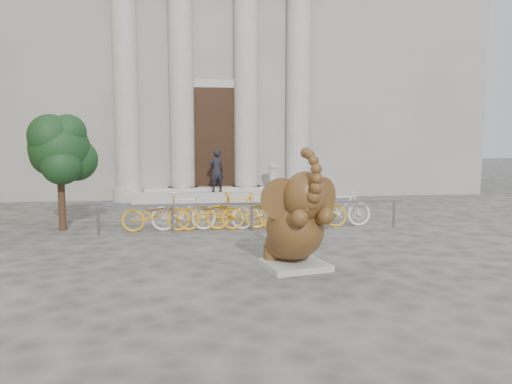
{
  "coord_description": "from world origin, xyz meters",
  "views": [
    {
      "loc": [
        -1.02,
        -9.05,
        2.43
      ],
      "look_at": [
        0.57,
        2.5,
        1.1
      ],
      "focal_mm": 35.0,
      "sensor_mm": 36.0,
      "label": 1
    }
  ],
  "objects": [
    {
      "name": "elephant_statue",
      "position": [
        0.92,
        -0.31,
        0.8
      ],
      "size": [
        1.45,
        1.73,
        2.21
      ],
      "rotation": [
        0.0,
        0.0,
        0.22
      ],
      "color": "#A8A59E",
      "rests_on": "ground"
    },
    {
      "name": "ground",
      "position": [
        0.0,
        0.0,
        0.0
      ],
      "size": [
        80.0,
        80.0,
        0.0
      ],
      "primitive_type": "plane",
      "color": "#474442",
      "rests_on": "ground"
    },
    {
      "name": "classical_building",
      "position": [
        0.0,
        14.93,
        5.98
      ],
      "size": [
        22.0,
        10.7,
        12.0
      ],
      "color": "gray",
      "rests_on": "ground"
    },
    {
      "name": "bike_rack",
      "position": [
        0.58,
        3.65,
        0.5
      ],
      "size": [
        8.0,
        0.53,
        1.0
      ],
      "color": "slate",
      "rests_on": "ground"
    },
    {
      "name": "tree",
      "position": [
        -4.19,
        4.11,
        2.06
      ],
      "size": [
        1.7,
        1.55,
        2.95
      ],
      "color": "#332114",
      "rests_on": "ground"
    },
    {
      "name": "entrance_steps",
      "position": [
        0.0,
        9.4,
        0.18
      ],
      "size": [
        6.0,
        1.2,
        0.36
      ],
      "primitive_type": "cube",
      "color": "#A8A59E",
      "rests_on": "ground"
    },
    {
      "name": "balustrade_post",
      "position": [
        2.11,
        9.1,
        0.82
      ],
      "size": [
        0.41,
        0.41,
        1.0
      ],
      "color": "#A8A59E",
      "rests_on": "entrance_steps"
    },
    {
      "name": "pedestrian",
      "position": [
        0.03,
        9.14,
        1.15
      ],
      "size": [
        0.67,
        0.56,
        1.57
      ],
      "primitive_type": "imported",
      "rotation": [
        0.0,
        0.0,
        3.51
      ],
      "color": "black",
      "rests_on": "entrance_steps"
    }
  ]
}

